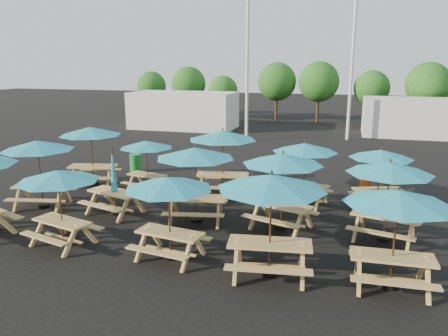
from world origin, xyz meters
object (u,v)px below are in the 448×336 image
(picnic_unit_7, at_px, (195,156))
(waste_bin_0, at_px, (135,163))
(picnic_unit_8, at_px, (222,138))
(picnic_unit_12, at_px, (398,202))
(picnic_unit_2, at_px, (90,134))
(waste_bin_1, at_px, (256,170))
(picnic_unit_11, at_px, (305,150))
(picnic_unit_13, at_px, (390,171))
(picnic_unit_4, at_px, (114,186))
(picnic_unit_1, at_px, (38,148))
(picnic_unit_10, at_px, (283,163))
(picnic_unit_9, at_px, (271,187))
(picnic_unit_5, at_px, (146,147))
(picnic_unit_6, at_px, (169,187))
(waste_bin_2, at_px, (376,179))
(waste_bin_3, at_px, (367,177))
(picnic_unit_14, at_px, (381,157))
(picnic_unit_3, at_px, (58,179))

(picnic_unit_7, distance_m, waste_bin_0, 7.65)
(picnic_unit_8, height_order, picnic_unit_12, picnic_unit_8)
(picnic_unit_2, distance_m, picnic_unit_12, 12.78)
(waste_bin_0, relative_size, waste_bin_1, 1.00)
(picnic_unit_7, bearing_deg, picnic_unit_11, 29.70)
(picnic_unit_13, bearing_deg, picnic_unit_4, -165.47)
(picnic_unit_1, bearing_deg, picnic_unit_10, -10.70)
(picnic_unit_9, bearing_deg, picnic_unit_5, 128.41)
(picnic_unit_7, distance_m, picnic_unit_12, 6.40)
(picnic_unit_6, height_order, waste_bin_2, picnic_unit_6)
(picnic_unit_5, relative_size, picnic_unit_6, 0.97)
(picnic_unit_5, distance_m, picnic_unit_9, 8.30)
(picnic_unit_12, bearing_deg, picnic_unit_10, 133.44)
(picnic_unit_5, xyz_separation_m, picnic_unit_12, (8.76, -5.59, 0.25))
(picnic_unit_13, bearing_deg, picnic_unit_11, 147.88)
(picnic_unit_9, height_order, picnic_unit_13, picnic_unit_9)
(waste_bin_3, bearing_deg, waste_bin_2, -19.09)
(picnic_unit_1, height_order, picnic_unit_2, picnic_unit_2)
(picnic_unit_7, bearing_deg, picnic_unit_8, 78.49)
(picnic_unit_9, height_order, picnic_unit_10, picnic_unit_9)
(picnic_unit_8, distance_m, picnic_unit_14, 5.74)
(picnic_unit_1, xyz_separation_m, picnic_unit_7, (5.76, 0.13, 0.03))
(picnic_unit_9, bearing_deg, picnic_unit_4, 145.61)
(picnic_unit_1, distance_m, picnic_unit_12, 11.81)
(picnic_unit_1, height_order, picnic_unit_13, picnic_unit_1)
(picnic_unit_7, height_order, picnic_unit_11, picnic_unit_7)
(picnic_unit_4, bearing_deg, picnic_unit_6, -24.75)
(picnic_unit_12, height_order, waste_bin_3, picnic_unit_12)
(picnic_unit_3, xyz_separation_m, waste_bin_2, (8.82, 8.40, -1.52))
(picnic_unit_2, relative_size, picnic_unit_12, 1.23)
(picnic_unit_2, distance_m, picnic_unit_4, 4.26)
(picnic_unit_11, bearing_deg, picnic_unit_12, -49.56)
(waste_bin_0, bearing_deg, picnic_unit_1, -97.79)
(picnic_unit_1, xyz_separation_m, picnic_unit_10, (8.52, 0.22, -0.02))
(picnic_unit_9, height_order, waste_bin_1, picnic_unit_9)
(picnic_unit_6, height_order, picnic_unit_7, picnic_unit_7)
(picnic_unit_1, xyz_separation_m, picnic_unit_14, (11.51, 3.10, -0.26))
(picnic_unit_2, height_order, picnic_unit_3, picnic_unit_2)
(picnic_unit_2, relative_size, picnic_unit_13, 1.04)
(picnic_unit_14, bearing_deg, picnic_unit_1, 175.57)
(picnic_unit_9, relative_size, waste_bin_3, 3.46)
(picnic_unit_7, bearing_deg, picnic_unit_13, -11.18)
(picnic_unit_2, xyz_separation_m, picnic_unit_8, (5.66, 0.08, 0.07))
(picnic_unit_4, relative_size, picnic_unit_11, 0.84)
(waste_bin_3, bearing_deg, picnic_unit_9, -106.08)
(picnic_unit_6, distance_m, waste_bin_2, 10.18)
(picnic_unit_14, bearing_deg, picnic_unit_11, 165.78)
(picnic_unit_8, distance_m, waste_bin_3, 6.33)
(picnic_unit_8, distance_m, waste_bin_0, 5.88)
(picnic_unit_9, distance_m, waste_bin_2, 9.24)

